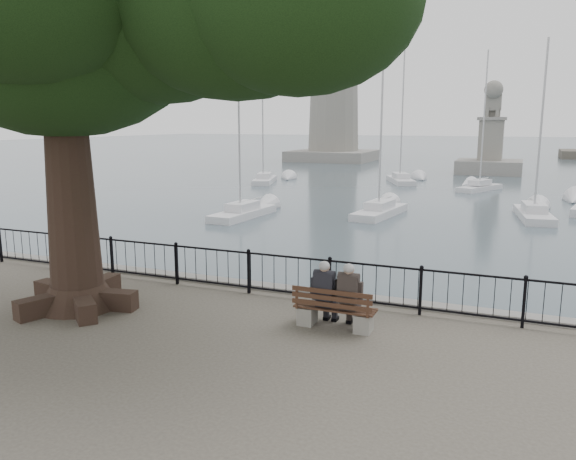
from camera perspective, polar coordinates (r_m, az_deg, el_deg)
The scene contains 13 objects.
harbor at distance 13.63m, azimuth 0.81°, elevation -8.33°, with size 260.00×260.00×1.20m.
railing at distance 12.87m, azimuth 0.00°, elevation -4.55°, with size 22.06×0.06×1.00m.
bench at distance 11.15m, azimuth 4.73°, elevation -8.49°, with size 1.61×0.49×0.85m.
person_left at distance 11.19m, azimuth 3.89°, elevation -6.65°, with size 0.39×0.66×1.35m.
person_right at distance 11.05m, azimuth 6.32°, elevation -6.92°, with size 0.39×0.66×1.35m.
lighthouse at distance 74.98m, azimuth 4.77°, elevation 17.23°, with size 10.31×10.31×31.44m.
lion_monument at distance 59.03m, azimuth 19.85°, elevation 7.62°, with size 6.09×6.09×8.96m.
sailboat_a at distance 29.98m, azimuth -4.61°, elevation 1.87°, with size 1.71×5.16×9.58m.
sailboat_b at distance 30.78m, azimuth 9.31°, elevation 2.04°, with size 2.09×5.30×10.54m.
sailboat_c at distance 32.16m, azimuth 23.69°, elevation 1.59°, with size 2.09×5.31×9.28m.
sailboat_e at distance 47.15m, azimuth -2.39°, elevation 5.29°, with size 2.90×5.43×12.80m.
sailboat_f at distance 44.02m, azimuth 18.90°, elevation 4.24°, with size 3.10×4.75×10.16m.
sailboat_h at distance 47.89m, azimuth 11.36°, elevation 5.18°, with size 3.41×5.52×13.14m.
Camera 1 is at (4.71, -8.98, 3.99)m, focal length 35.00 mm.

